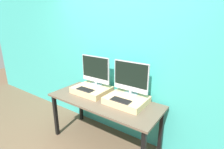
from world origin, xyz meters
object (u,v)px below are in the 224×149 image
Objects in this scene: monitor_right at (131,78)px; keyboard_right at (121,100)px; monitor_left at (95,71)px; keyboard_left at (85,90)px.

keyboard_right is (0.00, -0.25, -0.24)m from monitor_right.
monitor_left is 1.00× the size of monitor_right.
keyboard_right is (0.65, 0.00, 0.00)m from keyboard_left.
monitor_right is 1.91× the size of keyboard_right.
keyboard_left is 0.65m from keyboard_right.
keyboard_right is at bearing -21.43° from monitor_left.
keyboard_left is at bearing -158.57° from monitor_right.
monitor_left is at bearing 90.00° from keyboard_left.
monitor_left is 1.91× the size of keyboard_left.
keyboard_right is at bearing 0.00° from keyboard_left.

